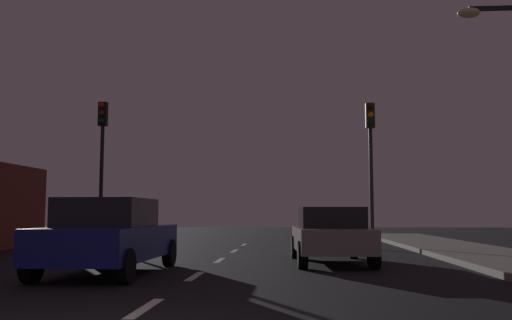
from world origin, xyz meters
TOP-DOWN VIEW (x-y plane):
  - ground_plane at (0.00, 7.00)m, footprint 80.00×80.00m
  - lane_stripe_second at (0.00, 2.60)m, footprint 0.16×1.60m
  - lane_stripe_third at (0.00, 6.40)m, footprint 0.16×1.60m
  - lane_stripe_fourth at (0.00, 10.20)m, footprint 0.16×1.60m
  - lane_stripe_fifth at (0.00, 14.00)m, footprint 0.16×1.60m
  - lane_stripe_sixth at (0.00, 17.80)m, footprint 0.16×1.60m
  - traffic_signal_left at (-5.08, 15.16)m, footprint 0.32×0.38m
  - traffic_signal_right at (4.81, 15.16)m, footprint 0.32×0.38m
  - car_stopped_ahead at (2.94, 9.50)m, footprint 2.03×4.19m
  - car_adjacent_lane at (-1.88, 6.72)m, footprint 2.00×4.55m

SIDE VIEW (x-z plane):
  - ground_plane at x=0.00m, z-range 0.00..0.00m
  - lane_stripe_second at x=0.00m, z-range 0.00..0.01m
  - lane_stripe_third at x=0.00m, z-range 0.00..0.01m
  - lane_stripe_fourth at x=0.00m, z-range 0.00..0.01m
  - lane_stripe_fifth at x=0.00m, z-range 0.00..0.01m
  - lane_stripe_sixth at x=0.00m, z-range 0.00..0.01m
  - car_stopped_ahead at x=2.94m, z-range 0.02..1.44m
  - car_adjacent_lane at x=-1.88m, z-range 0.01..1.59m
  - traffic_signal_right at x=4.81m, z-range 1.03..6.29m
  - traffic_signal_left at x=-5.08m, z-range 1.06..6.48m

